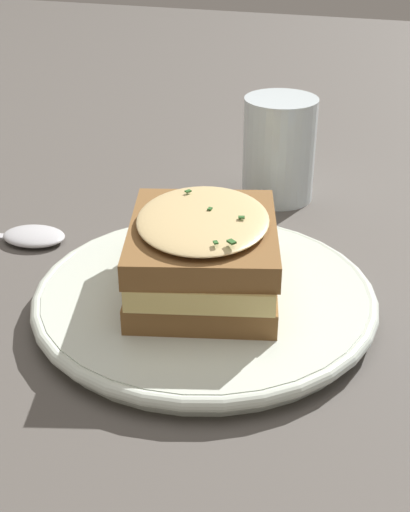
# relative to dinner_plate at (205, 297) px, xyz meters

# --- Properties ---
(ground_plane) EXTENTS (2.40, 2.40, 0.00)m
(ground_plane) POSITION_rel_dinner_plate_xyz_m (-0.01, -0.00, -0.01)
(ground_plane) COLOR #514C47
(dinner_plate) EXTENTS (0.25, 0.25, 0.02)m
(dinner_plate) POSITION_rel_dinner_plate_xyz_m (0.00, 0.00, 0.00)
(dinner_plate) COLOR silver
(dinner_plate) RESTS_ON ground_plane
(sandwich) EXTENTS (0.13, 0.15, 0.06)m
(sandwich) POSITION_rel_dinner_plate_xyz_m (-0.00, -0.00, 0.04)
(sandwich) COLOR brown
(sandwich) RESTS_ON dinner_plate
(water_glass) EXTENTS (0.07, 0.07, 0.10)m
(water_glass) POSITION_rel_dinner_plate_xyz_m (0.01, 0.22, 0.04)
(water_glass) COLOR silver
(water_glass) RESTS_ON ground_plane
(spoon) EXTENTS (0.16, 0.04, 0.01)m
(spoon) POSITION_rel_dinner_plate_xyz_m (-0.18, 0.06, -0.01)
(spoon) COLOR silver
(spoon) RESTS_ON ground_plane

